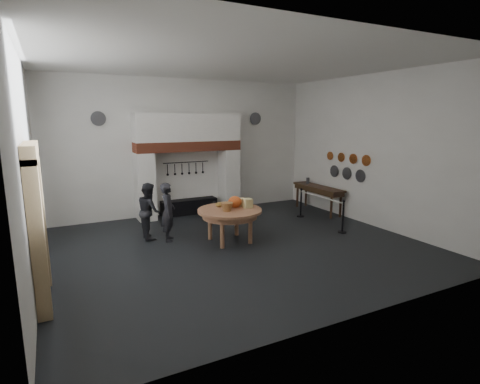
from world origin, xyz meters
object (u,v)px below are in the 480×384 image
work_table (230,210)px  side_table (318,187)px  barrier_post_far (301,203)px  visitor_near (168,212)px  barrier_post_near (343,217)px  visitor_far (149,211)px  iron_range (189,207)px

work_table → side_table: bearing=20.4°
side_table → barrier_post_far: bearing=-162.7°
visitor_near → barrier_post_near: (4.61, -1.58, -0.33)m
visitor_far → side_table: size_ratio=0.69×
visitor_near → barrier_post_near: 4.88m
iron_range → barrier_post_near: bearing=-51.9°
work_table → visitor_far: size_ratio=1.10×
work_table → barrier_post_near: 3.31m
visitor_far → work_table: bearing=-121.9°
side_table → iron_range: bearing=156.9°
visitor_far → barrier_post_near: bearing=-109.4°
barrier_post_far → visitor_far: bearing=-179.8°
visitor_far → side_table: bearing=-84.8°
iron_range → barrier_post_near: (3.17, -4.04, 0.20)m
work_table → visitor_far: 2.19m
side_table → barrier_post_near: (-0.93, -2.29, -0.42)m
visitor_near → barrier_post_far: size_ratio=1.73×
side_table → visitor_far: bearing=-177.0°
side_table → barrier_post_far: (-0.93, -0.29, -0.42)m
visitor_near → visitor_far: (-0.40, 0.40, -0.01)m
work_table → side_table: side_table is taller
iron_range → visitor_near: 2.90m
iron_range → work_table: work_table is taller
side_table → barrier_post_near: size_ratio=2.44×
work_table → visitor_near: 1.64m
barrier_post_near → visitor_far: bearing=158.4°
side_table → visitor_near: bearing=-172.7°
side_table → barrier_post_near: same height
iron_range → side_table: bearing=-23.1°
visitor_near → work_table: bearing=-101.7°
visitor_far → side_table: (5.94, 0.31, 0.11)m
barrier_post_near → barrier_post_far: same height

